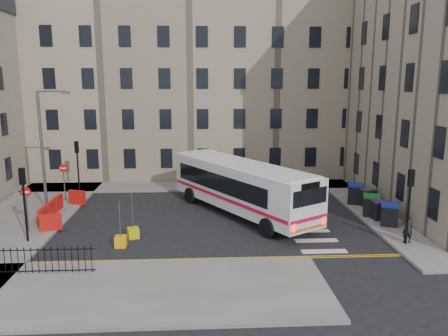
{
  "coord_description": "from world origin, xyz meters",
  "views": [
    {
      "loc": [
        -2.43,
        -27.31,
        8.8
      ],
      "look_at": [
        -0.88,
        1.67,
        3.0
      ],
      "focal_mm": 35.0,
      "sensor_mm": 36.0,
      "label": 1
    }
  ],
  "objects": [
    {
      "name": "pavement_north",
      "position": [
        -6.0,
        8.6,
        0.07
      ],
      "size": [
        36.0,
        3.2,
        0.15
      ],
      "primitive_type": "cube",
      "color": "slate",
      "rests_on": "ground"
    },
    {
      "name": "pedestrian",
      "position": [
        8.72,
        -5.34,
        0.98
      ],
      "size": [
        0.62,
        0.42,
        1.66
      ],
      "primitive_type": "imported",
      "rotation": [
        0.0,
        0.0,
        3.11
      ],
      "color": "black",
      "rests_on": "pavement_east"
    },
    {
      "name": "wheelie_bin_d",
      "position": [
        9.23,
        1.94,
        0.78
      ],
      "size": [
        1.31,
        1.4,
        1.26
      ],
      "rotation": [
        0.0,
        0.0,
        0.33
      ],
      "color": "black",
      "rests_on": "pavement_east"
    },
    {
      "name": "bus",
      "position": [
        0.19,
        0.81,
        1.99
      ],
      "size": [
        9.03,
        12.29,
        3.45
      ],
      "rotation": [
        0.0,
        0.0,
        0.55
      ],
      "color": "white",
      "rests_on": "ground"
    },
    {
      "name": "pavement_west",
      "position": [
        -14.0,
        1.0,
        0.07
      ],
      "size": [
        6.0,
        22.0,
        0.15
      ],
      "primitive_type": "cube",
      "color": "slate",
      "rests_on": "ground"
    },
    {
      "name": "wheelie_bin_e",
      "position": [
        8.65,
        2.54,
        0.85
      ],
      "size": [
        1.46,
        1.55,
        1.39
      ],
      "rotation": [
        0.0,
        0.0,
        -0.35
      ],
      "color": "black",
      "rests_on": "pavement_east"
    },
    {
      "name": "traffic_light_nw",
      "position": [
        -12.0,
        6.5,
        2.87
      ],
      "size": [
        0.28,
        0.22,
        4.1
      ],
      "color": "black",
      "rests_on": "pavement_west"
    },
    {
      "name": "no_entry_north",
      "position": [
        -12.5,
        4.5,
        2.08
      ],
      "size": [
        0.6,
        0.08,
        3.0
      ],
      "color": "#595B5E",
      "rests_on": "pavement_west"
    },
    {
      "name": "wheelie_bin_c",
      "position": [
        8.68,
        -0.36,
        0.82
      ],
      "size": [
        1.4,
        1.5,
        1.33
      ],
      "rotation": [
        0.0,
        0.0,
        -0.35
      ],
      "color": "black",
      "rests_on": "pavement_east"
    },
    {
      "name": "traffic_light_east",
      "position": [
        8.6,
        -5.5,
        2.87
      ],
      "size": [
        0.28,
        0.22,
        4.1
      ],
      "color": "black",
      "rests_on": "pavement_east"
    },
    {
      "name": "roadworks_barriers",
      "position": [
        -11.84,
        0.5,
        0.65
      ],
      "size": [
        1.66,
        6.26,
        1.0
      ],
      "color": "red",
      "rests_on": "pavement_west"
    },
    {
      "name": "wheelie_bin_a",
      "position": [
        9.05,
        -2.31,
        0.81
      ],
      "size": [
        1.43,
        1.51,
        1.31
      ],
      "rotation": [
        0.0,
        0.0,
        -0.42
      ],
      "color": "black",
      "rests_on": "pavement_east"
    },
    {
      "name": "terrace_north",
      "position": [
        -7.0,
        15.5,
        8.62
      ],
      "size": [
        38.3,
        10.8,
        17.2
      ],
      "color": "tan",
      "rests_on": "ground"
    },
    {
      "name": "pavement_sw",
      "position": [
        -7.0,
        -10.0,
        0.07
      ],
      "size": [
        20.0,
        6.0,
        0.15
      ],
      "primitive_type": "cube",
      "color": "slate",
      "rests_on": "ground"
    },
    {
      "name": "bollard_chevron",
      "position": [
        -6.34,
        -3.43,
        0.3
      ],
      "size": [
        0.77,
        0.77,
        0.6
      ],
      "primitive_type": "cube",
      "rotation": [
        0.0,
        0.0,
        0.35
      ],
      "color": "#CDC40C",
      "rests_on": "ground"
    },
    {
      "name": "iron_railings",
      "position": [
        -11.25,
        -8.2,
        0.75
      ],
      "size": [
        7.8,
        0.04,
        1.2
      ],
      "color": "black",
      "rests_on": "pavement_sw"
    },
    {
      "name": "ground",
      "position": [
        0.0,
        0.0,
        0.0
      ],
      "size": [
        120.0,
        120.0,
        0.0
      ],
      "primitive_type": "plane",
      "color": "black",
      "rests_on": "ground"
    },
    {
      "name": "wheelie_bin_b",
      "position": [
        8.9,
        -1.11,
        0.76
      ],
      "size": [
        1.03,
        1.16,
        1.21
      ],
      "rotation": [
        0.0,
        0.0,
        0.08
      ],
      "color": "black",
      "rests_on": "pavement_east"
    },
    {
      "name": "traffic_light_sw",
      "position": [
        -12.0,
        -4.0,
        2.87
      ],
      "size": [
        0.28,
        0.22,
        4.1
      ],
      "color": "black",
      "rests_on": "pavement_west"
    },
    {
      "name": "bollard_yellow",
      "position": [
        -6.8,
        -4.76,
        0.3
      ],
      "size": [
        0.6,
        0.6,
        0.6
      ],
      "primitive_type": "cube",
      "rotation": [
        0.0,
        0.0,
        0.0
      ],
      "color": "#F7AD0D",
      "rests_on": "ground"
    },
    {
      "name": "no_entry_south",
      "position": [
        -12.5,
        -2.5,
        2.08
      ],
      "size": [
        0.6,
        0.08,
        3.0
      ],
      "color": "#595B5E",
      "rests_on": "pavement_west"
    },
    {
      "name": "pavement_east",
      "position": [
        9.0,
        4.0,
        0.07
      ],
      "size": [
        2.4,
        26.0,
        0.15
      ],
      "primitive_type": "cube",
      "color": "slate",
      "rests_on": "ground"
    },
    {
      "name": "streetlamp",
      "position": [
        -13.0,
        2.0,
        4.34
      ],
      "size": [
        0.5,
        0.22,
        8.14
      ],
      "color": "#595B5E",
      "rests_on": "pavement_west"
    }
  ]
}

